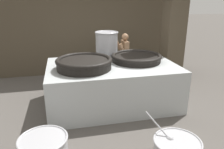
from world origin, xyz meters
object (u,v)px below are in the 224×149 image
Objects in this scene: giant_wok_near at (84,63)px; cook at (124,56)px; prep_bowl_meat at (44,148)px; giant_wok_far at (136,58)px; stock_pot at (107,44)px.

cook reaches higher than giant_wok_near.
cook is (1.32, 1.50, -0.30)m from giant_wok_near.
cook is 3.73m from prep_bowl_meat.
giant_wok_far is 2.90m from prep_bowl_meat.
giant_wok_far is at bearing 14.01° from giant_wok_near.
giant_wok_far is 0.83m from stock_pot.
prep_bowl_meat is at bearing -122.37° from stock_pot.
giant_wok_far is 1.58× the size of prep_bowl_meat.
cook is at bearing 48.69° from giant_wok_near.
giant_wok_near reaches higher than prep_bowl_meat.
stock_pot is at bearing 141.42° from giant_wok_far.
giant_wok_near is 1.07m from stock_pot.
giant_wok_near is at bearing 49.19° from cook.
giant_wok_far is at bearing -38.58° from stock_pot.
giant_wok_near is at bearing -128.83° from stock_pot.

